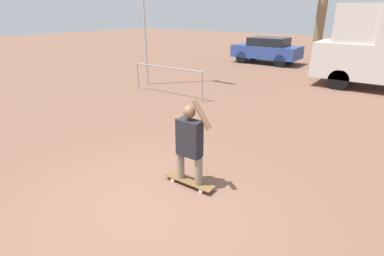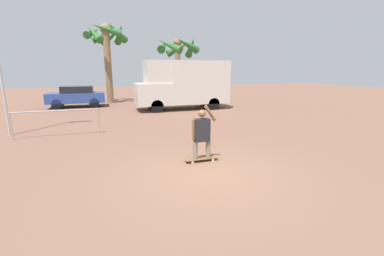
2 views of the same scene
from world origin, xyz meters
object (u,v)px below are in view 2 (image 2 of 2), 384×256
Objects in this scene: parked_car_blue at (77,96)px; camper_van at (184,83)px; person_skateboarder at (202,132)px; palm_tree_near_van at (178,49)px; palm_tree_center_background at (107,40)px; skateboard at (202,159)px.

camper_van is at bearing -26.36° from parked_car_blue.
person_skateboarder is 0.40× the size of parked_car_blue.
palm_tree_near_van is at bearing 77.05° from camper_van.
skateboard is at bearing -82.69° from palm_tree_center_background.
person_skateboarder is 14.53m from parked_car_blue.
parked_car_blue is at bearing 153.64° from camper_van.
palm_tree_near_van is at bearing 76.02° from person_skateboarder.
palm_tree_center_background is at bearing -163.20° from palm_tree_near_van.
parked_car_blue is at bearing 107.76° from skateboard.
palm_tree_center_background reaches higher than palm_tree_near_van.
camper_van reaches higher than skateboard.
person_skateboarder reaches higher than parked_car_blue.
parked_car_blue is at bearing 107.75° from person_skateboarder.
palm_tree_center_background is (-4.72, 5.41, 3.22)m from camper_van.
person_skateboarder is 10.69m from camper_van.
palm_tree_near_van is at bearing 16.80° from palm_tree_center_background.
camper_van is 8.05m from palm_tree_near_van.
person_skateboarder reaches higher than skateboard.
camper_van is 1.09× the size of palm_tree_near_van.
camper_van is at bearing 75.29° from skateboard.
person_skateboarder is 16.37m from palm_tree_center_background.
person_skateboarder is at bearing -72.25° from parked_car_blue.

